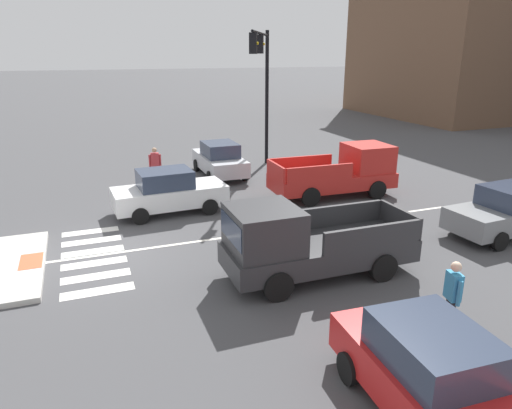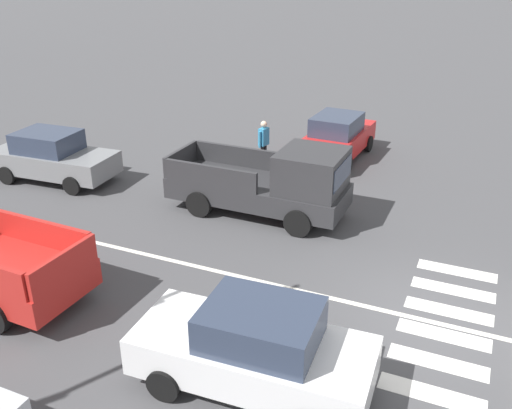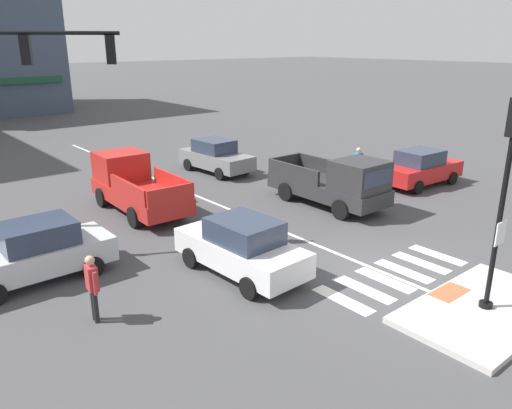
{
  "view_description": "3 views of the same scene",
  "coord_description": "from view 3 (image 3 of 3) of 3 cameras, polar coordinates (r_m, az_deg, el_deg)",
  "views": [
    {
      "loc": [
        13.5,
        -0.28,
        5.77
      ],
      "look_at": [
        -0.4,
        5.0,
        0.9
      ],
      "focal_mm": 33.0,
      "sensor_mm": 36.0,
      "label": 1
    },
    {
      "loc": [
        -10.1,
        -0.42,
        6.92
      ],
      "look_at": [
        0.97,
        4.42,
        1.4
      ],
      "focal_mm": 39.0,
      "sensor_mm": 36.0,
      "label": 2
    },
    {
      "loc": [
        -11.14,
        -7.53,
        6.28
      ],
      "look_at": [
        -0.9,
        4.78,
        1.03
      ],
      "focal_mm": 34.98,
      "sensor_mm": 36.0,
      "label": 3
    }
  ],
  "objects": [
    {
      "name": "ground_plane",
      "position": [
        14.84,
        14.76,
        -7.51
      ],
      "size": [
        300.0,
        300.0,
        0.0
      ],
      "primitive_type": "plane",
      "color": "#474749"
    },
    {
      "name": "traffic_island",
      "position": [
        13.58,
        24.71,
        -10.84
      ],
      "size": [
        4.63,
        2.6,
        0.15
      ],
      "primitive_type": "cube",
      "color": "beige",
      "rests_on": "ground"
    },
    {
      "name": "tactile_pad_front",
      "position": [
        13.9,
        21.24,
        -9.32
      ],
      "size": [
        1.1,
        0.6,
        0.01
      ],
      "primitive_type": "cube",
      "color": "#DB5B38",
      "rests_on": "traffic_island"
    },
    {
      "name": "signal_pole",
      "position": [
        12.48,
        26.58,
        1.69
      ],
      "size": [
        0.44,
        0.38,
        4.99
      ],
      "color": "black",
      "rests_on": "traffic_island"
    },
    {
      "name": "crosswalk_stripe_a",
      "position": [
        13.13,
        9.91,
        -10.69
      ],
      "size": [
        0.44,
        1.8,
        0.01
      ],
      "primitive_type": "cube",
      "color": "silver",
      "rests_on": "ground"
    },
    {
      "name": "crosswalk_stripe_b",
      "position": [
        13.74,
        12.34,
        -9.47
      ],
      "size": [
        0.44,
        1.8,
        0.01
      ],
      "primitive_type": "cube",
      "color": "silver",
      "rests_on": "ground"
    },
    {
      "name": "crosswalk_stripe_c",
      "position": [
        14.38,
        14.54,
        -8.33
      ],
      "size": [
        0.44,
        1.8,
        0.01
      ],
      "primitive_type": "cube",
      "color": "silver",
      "rests_on": "ground"
    },
    {
      "name": "crosswalk_stripe_d",
      "position": [
        15.05,
        16.54,
        -7.29
      ],
      "size": [
        0.44,
        1.8,
        0.01
      ],
      "primitive_type": "cube",
      "color": "silver",
      "rests_on": "ground"
    },
    {
      "name": "crosswalk_stripe_e",
      "position": [
        15.74,
        18.35,
        -6.33
      ],
      "size": [
        0.44,
        1.8,
        0.01
      ],
      "primitive_type": "cube",
      "color": "silver",
      "rests_on": "ground"
    },
    {
      "name": "crosswalk_stripe_f",
      "position": [
        16.44,
        20.01,
        -5.44
      ],
      "size": [
        0.44,
        1.8,
        0.01
      ],
      "primitive_type": "cube",
      "color": "silver",
      "rests_on": "ground"
    },
    {
      "name": "lane_centre_line",
      "position": [
        21.65,
        -7.21,
        1.16
      ],
      "size": [
        0.14,
        28.0,
        0.01
      ],
      "primitive_type": "cube",
      "color": "silver",
      "rests_on": "ground"
    },
    {
      "name": "car_red_cross_right",
      "position": [
        23.87,
        18.3,
        3.99
      ],
      "size": [
        4.19,
        2.01,
        1.64
      ],
      "color": "red",
      "rests_on": "ground"
    },
    {
      "name": "car_grey_eastbound_far",
      "position": [
        25.11,
        -4.62,
        5.52
      ],
      "size": [
        2.03,
        4.19,
        1.64
      ],
      "color": "slate",
      "rests_on": "ground"
    },
    {
      "name": "car_white_westbound_near",
      "position": [
        13.99,
        -1.65,
        -4.86
      ],
      "size": [
        2.0,
        4.18,
        1.64
      ],
      "color": "white",
      "rests_on": "ground"
    },
    {
      "name": "car_silver_cross_left",
      "position": [
        14.92,
        -23.92,
        -4.99
      ],
      "size": [
        4.1,
        1.85,
        1.64
      ],
      "color": "silver",
      "rests_on": "ground"
    },
    {
      "name": "pickup_truck_red_westbound_far",
      "position": [
        19.91,
        -13.78,
        2.19
      ],
      "size": [
        2.18,
        5.16,
        2.08
      ],
      "color": "red",
      "rests_on": "ground"
    },
    {
      "name": "pickup_truck_charcoal_eastbound_mid",
      "position": [
        19.8,
        9.15,
        2.4
      ],
      "size": [
        2.09,
        5.11,
        2.08
      ],
      "color": "#2D2D30",
      "rests_on": "ground"
    },
    {
      "name": "pedestrian_at_curb_left",
      "position": [
        12.2,
        -18.22,
        -8.56
      ],
      "size": [
        0.25,
        0.55,
        1.67
      ],
      "color": "black",
      "rests_on": "ground"
    },
    {
      "name": "pedestrian_waiting_far_side",
      "position": [
        23.47,
        11.58,
        4.74
      ],
      "size": [
        0.54,
        0.3,
        1.67
      ],
      "color": "black",
      "rests_on": "ground"
    }
  ]
}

